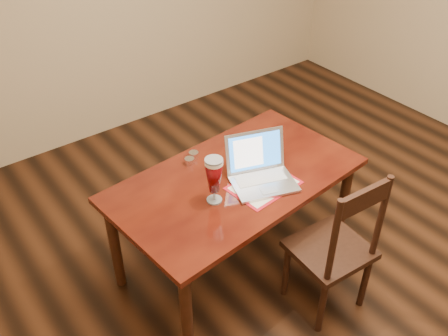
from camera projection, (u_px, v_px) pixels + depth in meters
ground at (333, 272)px, 3.28m from camera, size 5.00×5.00×0.00m
room_shell at (384, 4)px, 2.24m from camera, size 4.51×5.01×2.71m
dining_table at (236, 188)px, 2.99m from camera, size 1.56×0.97×0.98m
dining_chair at (335, 249)px, 2.81m from camera, size 0.45×0.43×0.99m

